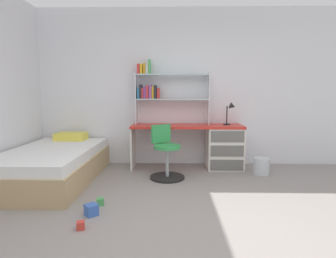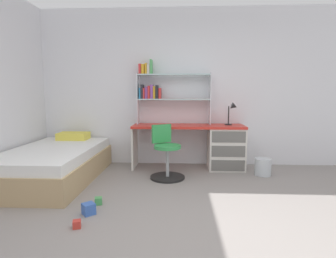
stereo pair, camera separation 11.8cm
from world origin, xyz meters
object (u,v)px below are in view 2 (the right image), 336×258
(toy_block_red_0, at_px, (77,224))
(desk, at_px, (217,145))
(desk_lamp, at_px, (233,110))
(bed_platform, at_px, (54,164))
(toy_block_green_1, at_px, (98,201))
(toy_block_blue_2, at_px, (89,209))
(bookshelf_hutch, at_px, (162,88))
(swivel_chair, at_px, (166,157))
(waste_bin, at_px, (263,167))

(toy_block_red_0, bearing_deg, desk, 54.13)
(desk_lamp, xyz_separation_m, bed_platform, (-2.72, -0.75, -0.76))
(toy_block_green_1, xyz_separation_m, toy_block_blue_2, (-0.02, -0.26, 0.02))
(desk, bearing_deg, desk_lamp, 3.63)
(bookshelf_hutch, distance_m, toy_block_green_1, 2.28)
(desk_lamp, bearing_deg, swivel_chair, -151.28)
(desk, height_order, waste_bin, desk)
(bed_platform, height_order, toy_block_green_1, bed_platform)
(swivel_chair, bearing_deg, waste_bin, 7.80)
(bed_platform, bearing_deg, desk, 16.49)
(bookshelf_hutch, distance_m, swivel_chair, 1.27)
(desk, relative_size, toy_block_blue_2, 15.85)
(bed_platform, distance_m, toy_block_red_0, 1.71)
(swivel_chair, height_order, waste_bin, swivel_chair)
(toy_block_green_1, relative_size, toy_block_blue_2, 0.69)
(bed_platform, height_order, waste_bin, bed_platform)
(swivel_chair, height_order, toy_block_blue_2, swivel_chair)
(bed_platform, relative_size, toy_block_green_1, 25.20)
(waste_bin, xyz_separation_m, toy_block_red_0, (-2.25, -1.81, -0.09))
(swivel_chair, relative_size, toy_block_blue_2, 6.77)
(toy_block_green_1, height_order, toy_block_blue_2, toy_block_blue_2)
(bookshelf_hutch, bearing_deg, swivel_chair, -80.31)
(desk, xyz_separation_m, bed_platform, (-2.47, -0.73, -0.17))
(swivel_chair, distance_m, toy_block_red_0, 1.80)
(swivel_chair, relative_size, toy_block_red_0, 10.82)
(bookshelf_hutch, bearing_deg, toy_block_blue_2, -107.01)
(bookshelf_hutch, relative_size, waste_bin, 4.82)
(desk_lamp, bearing_deg, bed_platform, -164.67)
(toy_block_red_0, bearing_deg, swivel_chair, 64.73)
(toy_block_green_1, bearing_deg, bed_platform, 136.38)
(waste_bin, height_order, toy_block_blue_2, waste_bin)
(desk_lamp, bearing_deg, toy_block_red_0, -129.86)
(desk, height_order, toy_block_blue_2, desk)
(swivel_chair, height_order, toy_block_red_0, swivel_chair)
(desk, height_order, bed_platform, desk)
(toy_block_green_1, bearing_deg, waste_bin, 29.42)
(bookshelf_hutch, xyz_separation_m, toy_block_green_1, (-0.60, -1.77, -1.31))
(waste_bin, relative_size, toy_block_blue_2, 2.23)
(desk_lamp, bearing_deg, bookshelf_hutch, 173.46)
(swivel_chair, height_order, toy_block_green_1, swivel_chair)
(desk_lamp, xyz_separation_m, waste_bin, (0.42, -0.38, -0.86))
(desk, bearing_deg, toy_block_green_1, -133.59)
(desk_lamp, height_order, bed_platform, desk_lamp)
(desk, xyz_separation_m, desk_lamp, (0.26, 0.02, 0.59))
(swivel_chair, xyz_separation_m, bed_platform, (-1.65, -0.16, -0.08))
(toy_block_red_0, bearing_deg, bed_platform, 121.76)
(toy_block_red_0, bearing_deg, waste_bin, 38.80)
(toy_block_blue_2, bearing_deg, bed_platform, 128.29)
(desk, xyz_separation_m, swivel_chair, (-0.82, -0.57, -0.09))
(desk_lamp, xyz_separation_m, toy_block_green_1, (-1.80, -1.63, -0.95))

